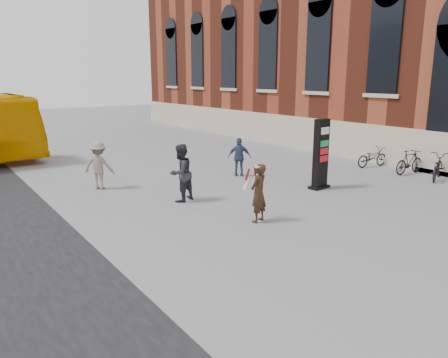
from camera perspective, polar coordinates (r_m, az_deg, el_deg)
ground at (r=12.43m, az=8.01°, el=-5.73°), size 100.00×100.00×0.00m
station at (r=27.99m, az=24.76°, el=20.50°), size 12.15×44.50×19.15m
info_pylon at (r=16.18m, az=12.52°, el=3.17°), size 0.85×0.49×2.54m
woman at (r=12.24m, az=4.48°, el=-1.75°), size 0.76×0.73×1.67m
pedestrian_a at (r=14.28m, az=-5.68°, el=0.79°), size 1.11×0.99×1.90m
pedestrian_b at (r=16.44m, az=-16.02°, el=1.70°), size 1.25×1.25×1.74m
pedestrian_c at (r=17.88m, az=2.02°, el=2.88°), size 0.98×0.88×1.59m
bike_4 at (r=19.31m, az=26.07°, el=1.43°), size 2.04×1.36×1.02m
bike_5 at (r=19.90m, az=23.05°, el=2.05°), size 1.72×0.57×1.02m
bike_6 at (r=20.93m, az=18.78°, el=2.73°), size 1.76×0.82×0.89m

